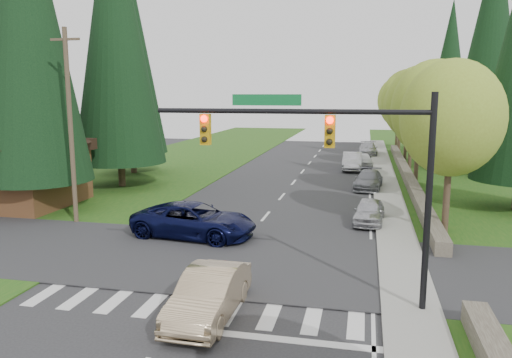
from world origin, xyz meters
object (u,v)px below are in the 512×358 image
(suv_navy, at_px, (194,220))
(parked_car_b, at_px, (369,180))
(sedan_champagne, at_px, (209,294))
(parked_car_c, at_px, (352,161))
(parked_car_d, at_px, (363,160))
(parked_car_e, at_px, (368,149))
(parked_car_a, at_px, (369,211))

(suv_navy, xyz_separation_m, parked_car_b, (8.10, 14.20, -0.17))
(sedan_champagne, relative_size, parked_car_c, 0.95)
(sedan_champagne, relative_size, parked_car_d, 1.19)
(parked_car_c, relative_size, parked_car_e, 0.97)
(parked_car_d, bearing_deg, parked_car_a, -94.76)
(parked_car_b, xyz_separation_m, parked_car_c, (-1.40, 8.80, 0.12))
(parked_car_a, height_order, parked_car_c, parked_car_c)
(sedan_champagne, relative_size, parked_car_e, 0.93)
(parked_car_a, distance_m, parked_car_c, 18.61)
(parked_car_a, bearing_deg, parked_car_c, 98.59)
(sedan_champagne, distance_m, parked_car_a, 13.39)
(sedan_champagne, height_order, parked_car_d, sedan_champagne)
(suv_navy, bearing_deg, parked_car_c, -9.38)
(suv_navy, xyz_separation_m, parked_car_c, (6.70, 23.00, -0.04))
(parked_car_c, bearing_deg, suv_navy, -106.80)
(suv_navy, distance_m, parked_car_b, 16.35)
(parked_car_b, xyz_separation_m, parked_car_d, (-0.45, 11.00, -0.01))
(parked_car_c, bearing_deg, parked_car_a, -86.25)
(parked_car_b, bearing_deg, suv_navy, -114.21)
(parked_car_a, bearing_deg, parked_car_e, 94.27)
(sedan_champagne, xyz_separation_m, parked_car_e, (4.80, 42.42, -0.04))
(parked_car_c, height_order, parked_car_e, parked_car_c)
(suv_navy, bearing_deg, sedan_champagne, -150.85)
(sedan_champagne, bearing_deg, parked_car_e, 84.55)
(parked_car_c, xyz_separation_m, parked_car_d, (0.95, 2.20, -0.13))
(parked_car_a, xyz_separation_m, parked_car_b, (0.00, 9.76, 0.02))
(parked_car_d, bearing_deg, parked_car_e, 81.20)
(suv_navy, height_order, parked_car_d, suv_navy)
(parked_car_b, relative_size, parked_car_c, 0.96)
(parked_car_c, bearing_deg, parked_car_e, 82.41)
(parked_car_a, distance_m, parked_car_e, 29.92)
(parked_car_a, xyz_separation_m, parked_car_c, (-1.40, 18.55, 0.14))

